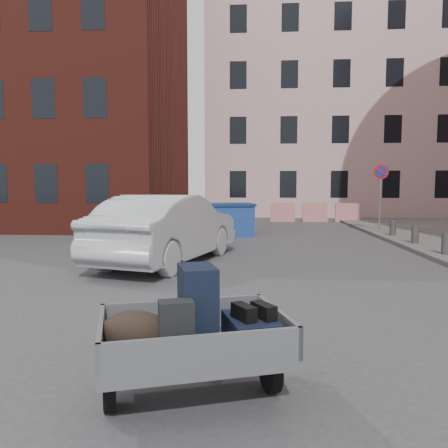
{
  "coord_description": "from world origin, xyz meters",
  "views": [
    {
      "loc": [
        0.97,
        -8.3,
        1.91
      ],
      "look_at": [
        0.34,
        0.88,
        1.1
      ],
      "focal_mm": 35.0,
      "sensor_mm": 36.0,
      "label": 1
    }
  ],
  "objects": [
    {
      "name": "dumpster",
      "position": [
        -0.54,
        8.27,
        0.62
      ],
      "size": [
        3.22,
        2.14,
        1.24
      ],
      "rotation": [
        0.0,
        0.0,
        0.22
      ],
      "color": "#1F4293",
      "rests_on": "ground"
    },
    {
      "name": "bollards",
      "position": [
        6.0,
        3.4,
        0.4
      ],
      "size": [
        0.22,
        9.02,
        0.55
      ],
      "color": "#3A3A3D",
      "rests_on": "sidewalk"
    },
    {
      "name": "trailer",
      "position": [
        0.43,
        -4.59,
        0.61
      ],
      "size": [
        1.86,
        1.97,
        1.2
      ],
      "rotation": [
        0.0,
        0.0,
        0.31
      ],
      "color": "black",
      "rests_on": "ground"
    },
    {
      "name": "building_pink",
      "position": [
        6.0,
        22.0,
        7.0
      ],
      "size": [
        16.0,
        8.0,
        14.0
      ],
      "primitive_type": "cube",
      "color": "#D1A2A1",
      "rests_on": "ground"
    },
    {
      "name": "building_brick",
      "position": [
        -9.0,
        13.0,
        7.0
      ],
      "size": [
        12.0,
        10.0,
        14.0
      ],
      "primitive_type": "cube",
      "color": "#591E16",
      "rests_on": "ground"
    },
    {
      "name": "no_parking_sign",
      "position": [
        6.0,
        9.48,
        2.01
      ],
      "size": [
        0.6,
        0.09,
        2.65
      ],
      "color": "gray",
      "rests_on": "sidewalk"
    },
    {
      "name": "barriers",
      "position": [
        4.2,
        15.0,
        0.5
      ],
      "size": [
        4.7,
        0.18,
        1.0
      ],
      "color": "red",
      "rests_on": "ground"
    },
    {
      "name": "ground",
      "position": [
        0.0,
        0.0,
        0.0
      ],
      "size": [
        120.0,
        120.0,
        0.0
      ],
      "primitive_type": "plane",
      "color": "#38383A",
      "rests_on": "ground"
    },
    {
      "name": "silver_car",
      "position": [
        -1.13,
        2.33,
        0.85
      ],
      "size": [
        3.11,
        5.43,
        1.69
      ],
      "primitive_type": "imported",
      "rotation": [
        0.0,
        0.0,
        2.87
      ],
      "color": "#AEB1B6",
      "rests_on": "ground"
    }
  ]
}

